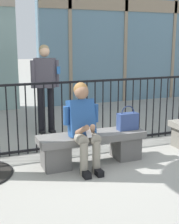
% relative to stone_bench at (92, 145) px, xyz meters
% --- Properties ---
extents(ground_plane, '(60.00, 60.00, 0.00)m').
position_rel_stone_bench_xyz_m(ground_plane, '(0.00, 0.00, -0.27)').
color(ground_plane, '#9E9B93').
extents(stone_bench, '(1.60, 0.44, 0.45)m').
position_rel_stone_bench_xyz_m(stone_bench, '(0.00, 0.00, 0.00)').
color(stone_bench, slate).
rests_on(stone_bench, ground).
extents(seated_person_with_phone, '(0.52, 0.66, 1.21)m').
position_rel_stone_bench_xyz_m(seated_person_with_phone, '(-0.19, -0.13, 0.38)').
color(seated_person_with_phone, gray).
rests_on(seated_person_with_phone, ground).
extents(handbag_on_bench, '(0.31, 0.14, 0.37)m').
position_rel_stone_bench_xyz_m(handbag_on_bench, '(0.58, -0.01, 0.32)').
color(handbag_on_bench, '#33477F').
rests_on(handbag_on_bench, stone_bench).
extents(bystander_at_railing, '(0.55, 0.38, 1.71)m').
position_rel_stone_bench_xyz_m(bystander_at_railing, '(-0.21, 1.83, 0.73)').
color(bystander_at_railing, black).
rests_on(bystander_at_railing, ground).
extents(plaza_railing, '(8.67, 0.04, 1.14)m').
position_rel_stone_bench_xyz_m(plaza_railing, '(-0.00, 0.75, 0.30)').
color(plaza_railing, black).
rests_on(plaza_railing, ground).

